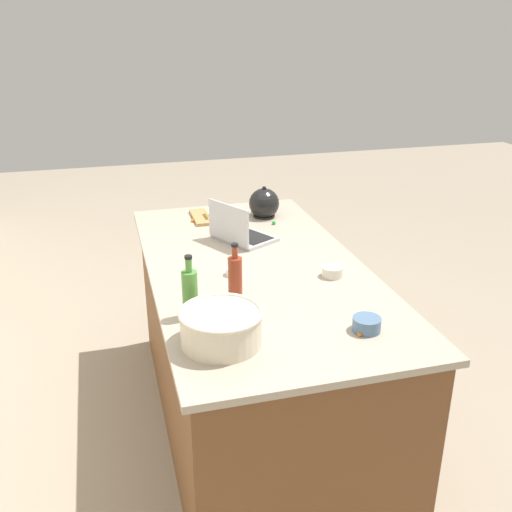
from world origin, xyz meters
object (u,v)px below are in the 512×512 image
Objects in this scene: ramekin_medium at (332,272)px; cutting_board at (212,216)px; butter_stick_right at (209,213)px; bottle_soy at (235,277)px; butter_stick_left at (214,209)px; ramekin_wide at (233,271)px; ramekin_small at (367,324)px; mixing_bowl_large at (221,326)px; kettle at (264,204)px; laptop at (239,232)px; bottle_olive at (190,293)px.

cutting_board is at bearing 20.87° from ramekin_medium.
cutting_board is 2.50× the size of butter_stick_right.
cutting_board is (1.07, -0.11, -0.09)m from bottle_soy.
butter_stick_left is 0.88m from ramekin_wide.
ramekin_small is 1.14× the size of ramekin_medium.
mixing_bowl_large is 1.46m from kettle.
ramekin_small is (-1.05, -0.24, -0.02)m from laptop.
butter_stick_left is 1.07m from ramekin_medium.
bottle_olive is at bearing 151.05° from kettle.
ramekin_medium is at bearing -157.48° from butter_stick_right.
laptop is 1.77× the size of kettle.
bottle_olive is at bearing 143.96° from ramekin_wide.
laptop is at bearing 12.83° from ramekin_small.
kettle reaches higher than ramekin_small.
butter_stick_left is 1.54m from ramekin_small.
butter_stick_left reaches higher than cutting_board.
cutting_board is 1.50m from ramekin_small.
cutting_board is at bearing 11.79° from ramekin_small.
butter_stick_right is at bearing -3.07° from ramekin_wide.
mixing_bowl_large is at bearing 157.99° from kettle.
butter_stick_left is at bearing -15.61° from bottle_olive.
bottle_olive is 0.73m from ramekin_medium.
laptop reaches higher than ramekin_medium.
bottle_olive reaches higher than butter_stick_right.
butter_stick_right and ramekin_small have the same top height.
mixing_bowl_large is at bearing 169.57° from butter_stick_left.
butter_stick_left reaches higher than ramekin_wide.
laptop is 5.37× the size of ramekin_wide.
bottle_olive is 1.23m from cutting_board.
ramekin_small is (-0.05, -0.55, -0.04)m from mixing_bowl_large.
bottle_soy reaches higher than laptop.
kettle is 0.30m from butter_stick_left.
ramekin_medium is at bearing -161.15° from butter_stick_left.
cutting_board is 0.04m from butter_stick_right.
ramekin_medium is at bearing -107.25° from ramekin_wide.
kettle reaches higher than cutting_board.
ramekin_small is at bearing -179.84° from kettle.
bottle_soy is 0.94× the size of bottle_olive.
kettle is at bearing -95.85° from butter_stick_right.
laptop is at bearing -17.29° from mixing_bowl_large.
ramekin_medium reaches higher than cutting_board.
ramekin_medium is 1.35× the size of ramekin_wide.
bottle_olive is (-0.11, 0.21, 0.01)m from bottle_soy.
butter_stick_right is at bearing 12.83° from ramekin_small.
cutting_board is at bearing -6.01° from bottle_soy.
cutting_board is (0.41, 0.07, -0.04)m from laptop.
butter_stick_right is 1.16× the size of ramekin_medium.
ramekin_small is (-1.41, -0.00, -0.05)m from kettle.
butter_stick_right reaches higher than ramekin_wide.
ramekin_small is at bearing -168.21° from cutting_board.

